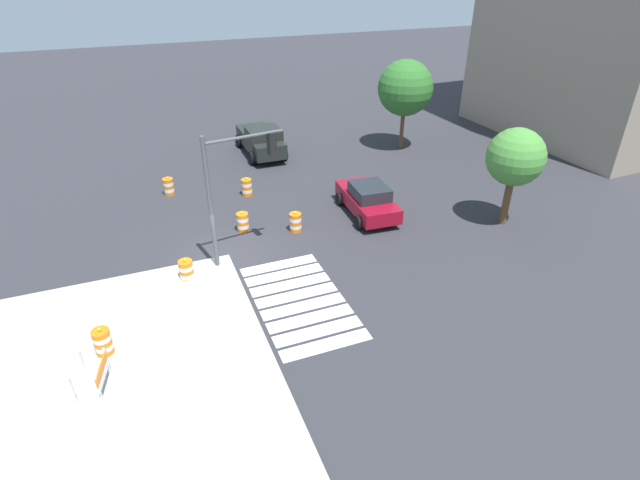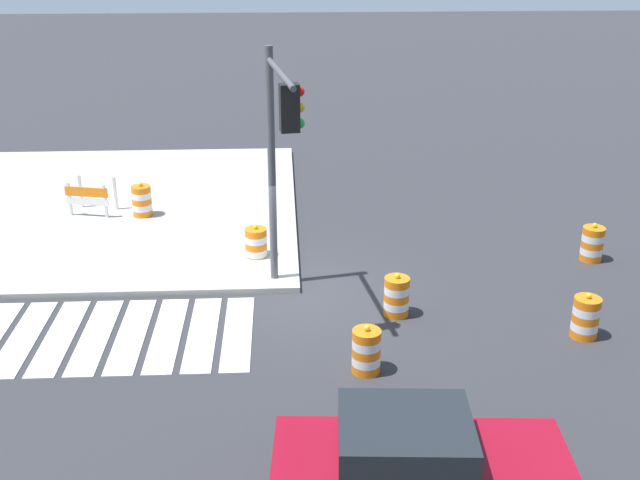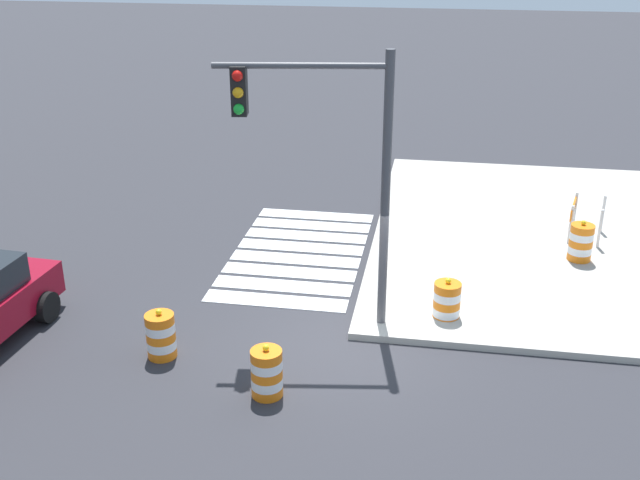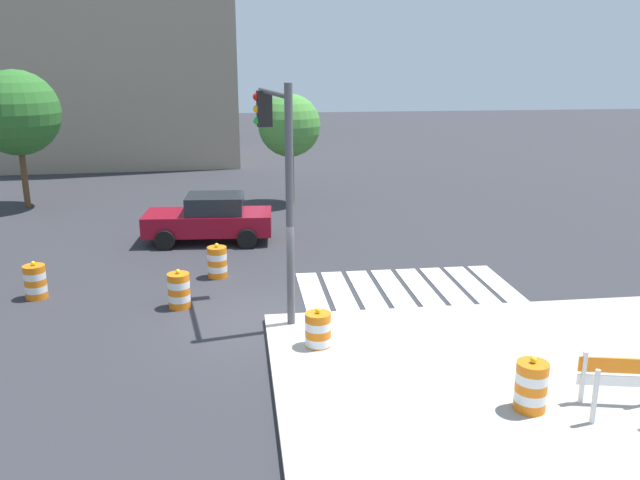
{
  "view_description": "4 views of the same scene",
  "coord_description": "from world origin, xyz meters",
  "px_view_note": "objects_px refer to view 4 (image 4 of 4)",
  "views": [
    {
      "loc": [
        18.27,
        -3.03,
        11.41
      ],
      "look_at": [
        2.06,
        3.39,
        1.27
      ],
      "focal_mm": 27.96,
      "sensor_mm": 36.0,
      "label": 1
    },
    {
      "loc": [
        0.36,
        16.23,
        8.12
      ],
      "look_at": [
        -0.44,
        0.55,
        1.59
      ],
      "focal_mm": 43.15,
      "sensor_mm": 36.0,
      "label": 2
    },
    {
      "loc": [
        -13.11,
        -1.65,
        7.82
      ],
      "look_at": [
        2.18,
        0.94,
        1.19
      ],
      "focal_mm": 42.69,
      "sensor_mm": 36.0,
      "label": 3
    },
    {
      "loc": [
        -0.57,
        -14.91,
        6.21
      ],
      "look_at": [
        1.62,
        1.98,
        1.42
      ],
      "focal_mm": 36.98,
      "sensor_mm": 36.0,
      "label": 4
    }
  ],
  "objects_px": {
    "traffic_barrel_crosswalk_end": "(179,290)",
    "traffic_barrel_median_far": "(318,332)",
    "traffic_barrel_median_near": "(217,262)",
    "traffic_barrel_far_curb": "(35,282)",
    "construction_barricade": "(618,379)",
    "traffic_barrel_on_sidewalk": "(531,386)",
    "street_tree_streetside_mid": "(289,126)",
    "sports_car": "(210,218)",
    "traffic_light_pole": "(278,157)",
    "street_tree_streetside_near": "(17,113)"
  },
  "relations": [
    {
      "from": "sports_car",
      "to": "construction_barricade",
      "type": "height_order",
      "value": "sports_car"
    },
    {
      "from": "traffic_barrel_far_curb",
      "to": "street_tree_streetside_near",
      "type": "distance_m",
      "value": 12.37
    },
    {
      "from": "sports_car",
      "to": "traffic_light_pole",
      "type": "relative_size",
      "value": 0.8
    },
    {
      "from": "construction_barricade",
      "to": "traffic_barrel_median_far",
      "type": "bearing_deg",
      "value": 146.28
    },
    {
      "from": "construction_barricade",
      "to": "street_tree_streetside_mid",
      "type": "xyz_separation_m",
      "value": [
        -4.24,
        18.2,
        2.61
      ]
    },
    {
      "from": "traffic_barrel_median_far",
      "to": "street_tree_streetside_near",
      "type": "xyz_separation_m",
      "value": [
        -10.42,
        15.6,
        3.48
      ]
    },
    {
      "from": "traffic_barrel_crosswalk_end",
      "to": "traffic_light_pole",
      "type": "height_order",
      "value": "traffic_light_pole"
    },
    {
      "from": "sports_car",
      "to": "street_tree_streetside_mid",
      "type": "distance_m",
      "value": 7.01
    },
    {
      "from": "traffic_barrel_on_sidewalk",
      "to": "street_tree_streetside_mid",
      "type": "xyz_separation_m",
      "value": [
        -2.71,
        18.05,
        2.73
      ]
    },
    {
      "from": "sports_car",
      "to": "traffic_barrel_median_near",
      "type": "xyz_separation_m",
      "value": [
        0.31,
        -3.88,
        -0.36
      ]
    },
    {
      "from": "traffic_barrel_median_near",
      "to": "traffic_barrel_crosswalk_end",
      "type": "bearing_deg",
      "value": -111.83
    },
    {
      "from": "street_tree_streetside_near",
      "to": "street_tree_streetside_mid",
      "type": "height_order",
      "value": "street_tree_streetside_near"
    },
    {
      "from": "traffic_barrel_median_near",
      "to": "traffic_barrel_far_curb",
      "type": "xyz_separation_m",
      "value": [
        -4.73,
        -1.12,
        0.0
      ]
    },
    {
      "from": "traffic_barrel_far_curb",
      "to": "traffic_barrel_on_sidewalk",
      "type": "xyz_separation_m",
      "value": [
        10.37,
        -7.36,
        0.15
      ]
    },
    {
      "from": "traffic_barrel_far_curb",
      "to": "traffic_barrel_crosswalk_end",
      "type": "bearing_deg",
      "value": -17.05
    },
    {
      "from": "traffic_barrel_far_curb",
      "to": "traffic_barrel_median_far",
      "type": "bearing_deg",
      "value": -31.24
    },
    {
      "from": "traffic_barrel_far_curb",
      "to": "street_tree_streetside_near",
      "type": "xyz_separation_m",
      "value": [
        -3.44,
        11.36,
        3.48
      ]
    },
    {
      "from": "traffic_barrel_median_near",
      "to": "street_tree_streetside_mid",
      "type": "relative_size",
      "value": 0.22
    },
    {
      "from": "traffic_barrel_median_near",
      "to": "traffic_barrel_far_curb",
      "type": "relative_size",
      "value": 1.0
    },
    {
      "from": "street_tree_streetside_near",
      "to": "street_tree_streetside_mid",
      "type": "relative_size",
      "value": 1.21
    },
    {
      "from": "traffic_barrel_median_near",
      "to": "construction_barricade",
      "type": "distance_m",
      "value": 11.23
    },
    {
      "from": "construction_barricade",
      "to": "traffic_barrel_on_sidewalk",
      "type": "bearing_deg",
      "value": 174.27
    },
    {
      "from": "traffic_light_pole",
      "to": "street_tree_streetside_mid",
      "type": "xyz_separation_m",
      "value": [
        1.32,
        12.49,
        -0.58
      ]
    },
    {
      "from": "traffic_barrel_far_curb",
      "to": "traffic_barrel_on_sidewalk",
      "type": "distance_m",
      "value": 12.72
    },
    {
      "from": "traffic_barrel_on_sidewalk",
      "to": "street_tree_streetside_mid",
      "type": "relative_size",
      "value": 0.22
    },
    {
      "from": "traffic_barrel_median_far",
      "to": "traffic_barrel_on_sidewalk",
      "type": "relative_size",
      "value": 1.0
    },
    {
      "from": "traffic_barrel_far_curb",
      "to": "traffic_light_pole",
      "type": "distance_m",
      "value": 7.44
    },
    {
      "from": "traffic_barrel_crosswalk_end",
      "to": "traffic_barrel_median_far",
      "type": "height_order",
      "value": "same"
    },
    {
      "from": "traffic_barrel_crosswalk_end",
      "to": "traffic_barrel_median_far",
      "type": "relative_size",
      "value": 1.0
    },
    {
      "from": "traffic_barrel_median_near",
      "to": "street_tree_streetside_near",
      "type": "bearing_deg",
      "value": 128.58
    },
    {
      "from": "traffic_barrel_median_near",
      "to": "traffic_barrel_median_far",
      "type": "distance_m",
      "value": 5.81
    },
    {
      "from": "traffic_barrel_median_near",
      "to": "traffic_barrel_median_far",
      "type": "height_order",
      "value": "same"
    },
    {
      "from": "traffic_barrel_median_far",
      "to": "street_tree_streetside_near",
      "type": "distance_m",
      "value": 19.08
    },
    {
      "from": "traffic_light_pole",
      "to": "street_tree_streetside_near",
      "type": "xyz_separation_m",
      "value": [
        -9.78,
        13.16,
        0.03
      ]
    },
    {
      "from": "traffic_barrel_median_far",
      "to": "traffic_barrel_far_curb",
      "type": "bearing_deg",
      "value": 148.76
    },
    {
      "from": "traffic_barrel_median_far",
      "to": "traffic_barrel_far_curb",
      "type": "xyz_separation_m",
      "value": [
        -6.99,
        4.24,
        0.0
      ]
    },
    {
      "from": "traffic_barrel_median_near",
      "to": "traffic_light_pole",
      "type": "xyz_separation_m",
      "value": [
        1.61,
        -2.92,
        3.46
      ]
    },
    {
      "from": "sports_car",
      "to": "traffic_light_pole",
      "type": "xyz_separation_m",
      "value": [
        1.92,
        -6.8,
        3.1
      ]
    },
    {
      "from": "sports_car",
      "to": "traffic_barrel_on_sidewalk",
      "type": "bearing_deg",
      "value": -64.29
    },
    {
      "from": "traffic_barrel_median_far",
      "to": "construction_barricade",
      "type": "distance_m",
      "value": 5.91
    },
    {
      "from": "traffic_barrel_median_near",
      "to": "traffic_barrel_on_sidewalk",
      "type": "bearing_deg",
      "value": -56.37
    },
    {
      "from": "traffic_barrel_median_far",
      "to": "traffic_light_pole",
      "type": "height_order",
      "value": "traffic_light_pole"
    },
    {
      "from": "traffic_barrel_crosswalk_end",
      "to": "traffic_barrel_median_far",
      "type": "distance_m",
      "value": 4.41
    },
    {
      "from": "traffic_barrel_crosswalk_end",
      "to": "construction_barricade",
      "type": "xyz_separation_m",
      "value": [
        8.09,
        -6.35,
        0.27
      ]
    },
    {
      "from": "traffic_barrel_crosswalk_end",
      "to": "construction_barricade",
      "type": "distance_m",
      "value": 10.28
    },
    {
      "from": "traffic_barrel_on_sidewalk",
      "to": "street_tree_streetside_near",
      "type": "height_order",
      "value": "street_tree_streetside_near"
    },
    {
      "from": "traffic_barrel_far_curb",
      "to": "traffic_barrel_on_sidewalk",
      "type": "height_order",
      "value": "traffic_barrel_on_sidewalk"
    },
    {
      "from": "street_tree_streetside_near",
      "to": "street_tree_streetside_mid",
      "type": "bearing_deg",
      "value": -3.47
    },
    {
      "from": "traffic_barrel_median_far",
      "to": "construction_barricade",
      "type": "bearing_deg",
      "value": -33.72
    },
    {
      "from": "traffic_barrel_median_near",
      "to": "traffic_light_pole",
      "type": "height_order",
      "value": "traffic_light_pole"
    }
  ]
}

